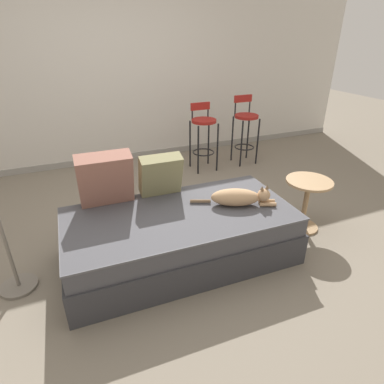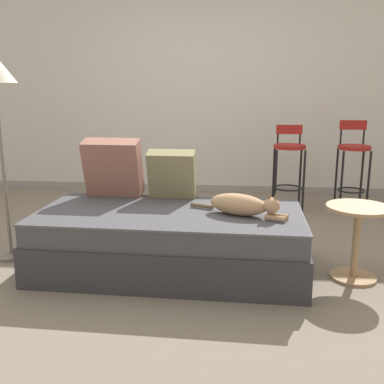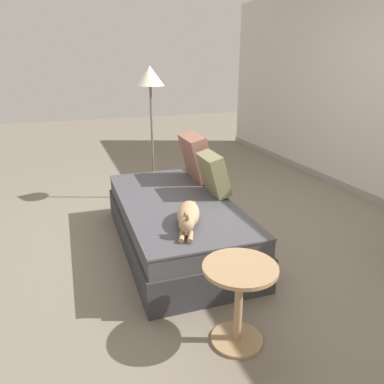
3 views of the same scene
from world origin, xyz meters
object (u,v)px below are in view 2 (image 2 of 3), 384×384
couch (170,240)px  side_table (357,232)px  bar_stool_by_doorway (353,159)px  throw_pillow_middle (172,174)px  cat (242,205)px  bar_stool_near_window (289,159)px  throw_pillow_corner (113,168)px

couch → side_table: (1.31, -0.03, 0.12)m
bar_stool_by_doorway → throw_pillow_middle: bearing=-140.8°
bar_stool_by_doorway → side_table: (-0.39, -1.83, -0.24)m
cat → throw_pillow_middle: bearing=141.4°
couch → bar_stool_near_window: size_ratio=2.11×
couch → bar_stool_near_window: bar_stool_near_window is taller
couch → bar_stool_near_window: 2.11m
throw_pillow_middle → bar_stool_by_doorway: bearing=39.2°
side_table → cat: bearing=-177.4°
cat → bar_stool_near_window: size_ratio=0.75×
couch → throw_pillow_middle: (-0.04, 0.38, 0.42)m
bar_stool_near_window → side_table: bearing=-81.2°
cat → side_table: size_ratio=1.31×
bar_stool_near_window → bar_stool_by_doorway: bar_stool_by_doorway is taller
throw_pillow_corner → side_table: throw_pillow_corner is taller
couch → side_table: bearing=-1.2°
throw_pillow_corner → cat: bearing=-23.7°
couch → side_table: 1.32m
throw_pillow_corner → side_table: bearing=-12.9°
throw_pillow_corner → throw_pillow_middle: 0.48m
bar_stool_near_window → side_table: (0.28, -1.83, -0.22)m
bar_stool_near_window → bar_stool_by_doorway: bearing=0.1°
throw_pillow_corner → bar_stool_by_doorway: size_ratio=0.49×
bar_stool_near_window → throw_pillow_corner: bearing=-137.7°
couch → throw_pillow_corner: bearing=143.1°
bar_stool_by_doorway → side_table: 1.89m
throw_pillow_corner → bar_stool_near_window: size_ratio=0.52×
side_table → throw_pillow_middle: bearing=163.1°
throw_pillow_middle → cat: size_ratio=0.57×
couch → throw_pillow_corner: (-0.52, 0.39, 0.46)m
throw_pillow_corner → cat: throw_pillow_corner is taller
cat → bar_stool_near_window: bearing=74.7°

